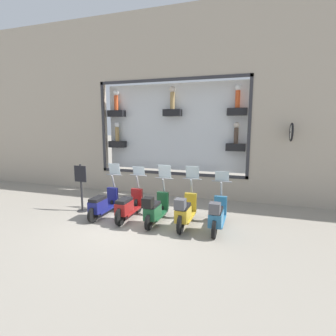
{
  "coord_description": "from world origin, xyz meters",
  "views": [
    {
      "loc": [
        -6.83,
        -3.29,
        2.95
      ],
      "look_at": [
        1.74,
        -0.46,
        1.46
      ],
      "focal_mm": 28.0,
      "sensor_mm": 36.0,
      "label": 1
    }
  ],
  "objects_px": {
    "scooter_yellow_1": "(185,211)",
    "shop_sign_post": "(81,186)",
    "scooter_red_3": "(128,206)",
    "scooter_teal_0": "(217,215)",
    "scooter_navy_4": "(103,204)",
    "scooter_green_2": "(155,209)"
  },
  "relations": [
    {
      "from": "scooter_red_3",
      "to": "scooter_navy_4",
      "type": "xyz_separation_m",
      "value": [
        -0.0,
        0.92,
        -0.02
      ]
    },
    {
      "from": "scooter_teal_0",
      "to": "scooter_green_2",
      "type": "xyz_separation_m",
      "value": [
        -0.0,
        1.85,
        -0.01
      ]
    },
    {
      "from": "scooter_teal_0",
      "to": "scooter_yellow_1",
      "type": "height_order",
      "value": "scooter_yellow_1"
    },
    {
      "from": "scooter_navy_4",
      "to": "scooter_teal_0",
      "type": "bearing_deg",
      "value": -90.94
    },
    {
      "from": "scooter_teal_0",
      "to": "scooter_navy_4",
      "type": "xyz_separation_m",
      "value": [
        0.06,
        3.7,
        -0.05
      ]
    },
    {
      "from": "scooter_navy_4",
      "to": "shop_sign_post",
      "type": "distance_m",
      "value": 1.09
    },
    {
      "from": "scooter_navy_4",
      "to": "shop_sign_post",
      "type": "xyz_separation_m",
      "value": [
        0.23,
        0.97,
        0.46
      ]
    },
    {
      "from": "scooter_navy_4",
      "to": "scooter_red_3",
      "type": "bearing_deg",
      "value": -89.76
    },
    {
      "from": "scooter_teal_0",
      "to": "scooter_yellow_1",
      "type": "relative_size",
      "value": 1.0
    },
    {
      "from": "shop_sign_post",
      "to": "scooter_red_3",
      "type": "bearing_deg",
      "value": -96.76
    },
    {
      "from": "scooter_red_3",
      "to": "scooter_yellow_1",
      "type": "bearing_deg",
      "value": -91.74
    },
    {
      "from": "scooter_teal_0",
      "to": "shop_sign_post",
      "type": "relative_size",
      "value": 1.1
    },
    {
      "from": "scooter_teal_0",
      "to": "scooter_green_2",
      "type": "relative_size",
      "value": 1.01
    },
    {
      "from": "scooter_yellow_1",
      "to": "shop_sign_post",
      "type": "xyz_separation_m",
      "value": [
        0.28,
        3.74,
        0.4
      ]
    },
    {
      "from": "scooter_yellow_1",
      "to": "shop_sign_post",
      "type": "bearing_deg",
      "value": 85.71
    },
    {
      "from": "scooter_green_2",
      "to": "shop_sign_post",
      "type": "relative_size",
      "value": 1.09
    },
    {
      "from": "scooter_red_3",
      "to": "scooter_teal_0",
      "type": "bearing_deg",
      "value": -91.34
    },
    {
      "from": "scooter_green_2",
      "to": "scooter_teal_0",
      "type": "bearing_deg",
      "value": -89.89
    },
    {
      "from": "shop_sign_post",
      "to": "scooter_yellow_1",
      "type": "bearing_deg",
      "value": -94.29
    },
    {
      "from": "scooter_yellow_1",
      "to": "scooter_navy_4",
      "type": "height_order",
      "value": "scooter_yellow_1"
    },
    {
      "from": "scooter_yellow_1",
      "to": "scooter_navy_4",
      "type": "bearing_deg",
      "value": 88.92
    },
    {
      "from": "scooter_teal_0",
      "to": "shop_sign_post",
      "type": "height_order",
      "value": "shop_sign_post"
    }
  ]
}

